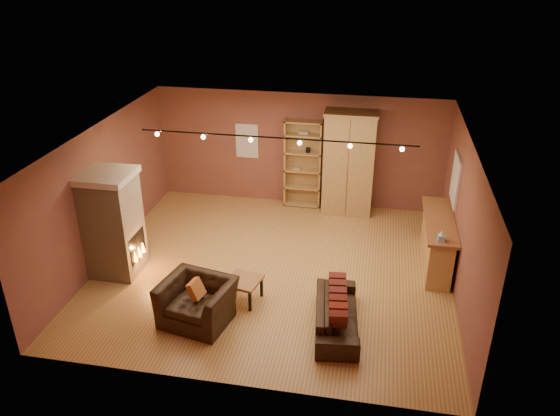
% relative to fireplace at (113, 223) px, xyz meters
% --- Properties ---
extents(floor, '(7.00, 7.00, 0.00)m').
position_rel_fireplace_xyz_m(floor, '(3.04, 0.60, -1.06)').
color(floor, olive).
rests_on(floor, ground).
extents(ceiling, '(7.00, 7.00, 0.00)m').
position_rel_fireplace_xyz_m(ceiling, '(3.04, 0.60, 1.74)').
color(ceiling, brown).
rests_on(ceiling, back_wall).
extents(back_wall, '(7.00, 0.02, 2.80)m').
position_rel_fireplace_xyz_m(back_wall, '(3.04, 3.85, 0.34)').
color(back_wall, brown).
rests_on(back_wall, floor).
extents(left_wall, '(0.02, 6.50, 2.80)m').
position_rel_fireplace_xyz_m(left_wall, '(-0.46, 0.60, 0.34)').
color(left_wall, brown).
rests_on(left_wall, floor).
extents(right_wall, '(0.02, 6.50, 2.80)m').
position_rel_fireplace_xyz_m(right_wall, '(6.54, 0.60, 0.34)').
color(right_wall, brown).
rests_on(right_wall, floor).
extents(fireplace, '(1.01, 0.98, 2.12)m').
position_rel_fireplace_xyz_m(fireplace, '(0.00, 0.00, 0.00)').
color(fireplace, '#C4B088').
rests_on(fireplace, floor).
extents(back_window, '(0.56, 0.04, 0.86)m').
position_rel_fireplace_xyz_m(back_window, '(1.74, 3.83, 0.49)').
color(back_window, silver).
rests_on(back_window, back_wall).
extents(bookcase, '(0.90, 0.35, 2.19)m').
position_rel_fireplace_xyz_m(bookcase, '(3.16, 3.73, 0.05)').
color(bookcase, tan).
rests_on(bookcase, floor).
extents(armoire, '(1.23, 0.70, 2.51)m').
position_rel_fireplace_xyz_m(armoire, '(4.28, 3.53, 0.20)').
color(armoire, tan).
rests_on(armoire, floor).
extents(bar_counter, '(0.58, 2.15, 1.03)m').
position_rel_fireplace_xyz_m(bar_counter, '(6.24, 1.40, -0.54)').
color(bar_counter, tan).
rests_on(bar_counter, floor).
extents(tissue_box, '(0.11, 0.11, 0.21)m').
position_rel_fireplace_xyz_m(tissue_box, '(6.19, 0.53, 0.06)').
color(tissue_box, '#8DBFE2').
rests_on(tissue_box, bar_counter).
extents(right_window, '(0.05, 0.90, 1.00)m').
position_rel_fireplace_xyz_m(right_window, '(6.51, 2.00, 0.59)').
color(right_window, silver).
rests_on(right_window, right_wall).
extents(loveseat, '(0.72, 1.86, 0.76)m').
position_rel_fireplace_xyz_m(loveseat, '(4.45, -1.01, -0.68)').
color(loveseat, black).
rests_on(loveseat, floor).
extents(armchair, '(1.31, 0.98, 1.03)m').
position_rel_fireplace_xyz_m(armchair, '(2.07, -1.26, -0.54)').
color(armchair, black).
rests_on(armchair, floor).
extents(coffee_table, '(0.71, 0.71, 0.45)m').
position_rel_fireplace_xyz_m(coffee_table, '(2.71, -0.54, -0.68)').
color(coffee_table, '#996137').
rests_on(coffee_table, floor).
extents(track_rail, '(5.20, 0.09, 0.13)m').
position_rel_fireplace_xyz_m(track_rail, '(3.04, 0.80, 1.63)').
color(track_rail, black).
rests_on(track_rail, ceiling).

